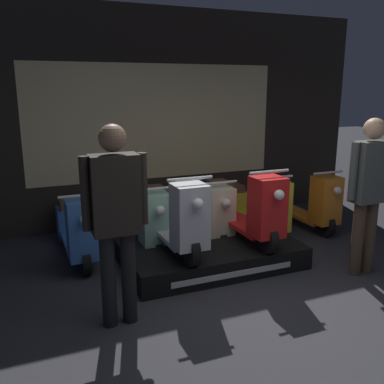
# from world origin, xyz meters

# --- Properties ---
(ground_plane) EXTENTS (30.00, 30.00, 0.00)m
(ground_plane) POSITION_xyz_m (0.00, 0.00, 0.00)
(ground_plane) COLOR #2D2D33
(shop_wall_back) EXTENTS (6.94, 0.09, 3.20)m
(shop_wall_back) POSITION_xyz_m (0.00, 3.30, 1.60)
(shop_wall_back) COLOR #28231E
(shop_wall_back) RESTS_ON ground_plane
(display_platform) EXTENTS (2.05, 1.45, 0.26)m
(display_platform) POSITION_xyz_m (0.05, 1.52, 0.13)
(display_platform) COLOR black
(display_platform) RESTS_ON ground_plane
(scooter_display_left) EXTENTS (0.48, 1.67, 0.94)m
(scooter_display_left) POSITION_xyz_m (-0.41, 1.49, 0.63)
(scooter_display_left) COLOR black
(scooter_display_left) RESTS_ON display_platform
(scooter_display_right) EXTENTS (0.48, 1.67, 0.94)m
(scooter_display_right) POSITION_xyz_m (0.51, 1.49, 0.63)
(scooter_display_right) COLOR black
(scooter_display_right) RESTS_ON display_platform
(scooter_backrow_0) EXTENTS (0.48, 1.67, 0.94)m
(scooter_backrow_0) POSITION_xyz_m (-1.38, 2.24, 0.37)
(scooter_backrow_0) COLOR black
(scooter_backrow_0) RESTS_ON ground_plane
(scooter_backrow_1) EXTENTS (0.48, 1.67, 0.94)m
(scooter_backrow_1) POSITION_xyz_m (-0.55, 2.24, 0.37)
(scooter_backrow_1) COLOR black
(scooter_backrow_1) RESTS_ON ground_plane
(scooter_backrow_2) EXTENTS (0.48, 1.67, 0.94)m
(scooter_backrow_2) POSITION_xyz_m (0.29, 2.24, 0.37)
(scooter_backrow_2) COLOR black
(scooter_backrow_2) RESTS_ON ground_plane
(scooter_backrow_3) EXTENTS (0.48, 1.67, 0.94)m
(scooter_backrow_3) POSITION_xyz_m (1.12, 2.24, 0.37)
(scooter_backrow_3) COLOR black
(scooter_backrow_3) RESTS_ON ground_plane
(scooter_backrow_4) EXTENTS (0.48, 1.67, 0.94)m
(scooter_backrow_4) POSITION_xyz_m (1.96, 2.24, 0.37)
(scooter_backrow_4) COLOR black
(scooter_backrow_4) RESTS_ON ground_plane
(person_left_browsing) EXTENTS (0.57, 0.23, 1.78)m
(person_left_browsing) POSITION_xyz_m (-1.25, 0.51, 1.05)
(person_left_browsing) COLOR black
(person_left_browsing) RESTS_ON ground_plane
(person_right_browsing) EXTENTS (0.54, 0.23, 1.75)m
(person_right_browsing) POSITION_xyz_m (1.53, 0.51, 1.02)
(person_right_browsing) COLOR #473828
(person_right_browsing) RESTS_ON ground_plane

